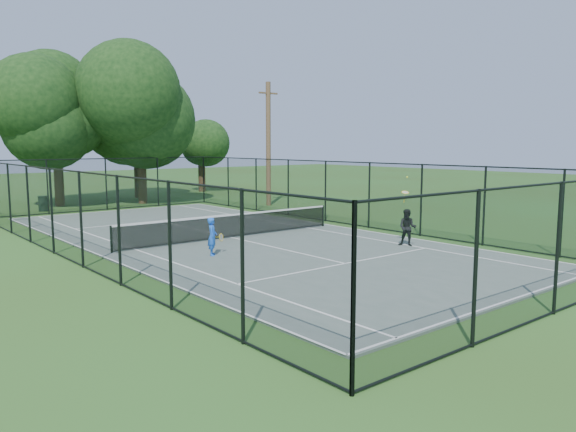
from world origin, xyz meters
TOP-DOWN VIEW (x-y plane):
  - ground at (0.00, 0.00)m, footprint 120.00×120.00m
  - tennis_court at (0.00, 0.00)m, footprint 11.00×24.00m
  - tennis_net at (0.00, 0.00)m, footprint 10.08×0.08m
  - fence at (0.00, 0.00)m, footprint 13.10×26.10m
  - tree_near_left at (-1.47, 16.77)m, footprint 6.36×6.36m
  - tree_near_mid at (3.19, 15.06)m, footprint 7.14×7.14m
  - tree_near_right at (4.62, 18.79)m, footprint 6.88×6.88m
  - tree_far_right at (10.88, 20.61)m, footprint 4.07×4.07m
  - trash_bin_right at (-3.04, 14.66)m, footprint 0.58×0.58m
  - utility_pole at (8.75, 9.00)m, footprint 1.40×0.30m
  - player_blue at (-2.52, -2.60)m, footprint 0.85×0.56m
  - player_black at (4.00, -5.64)m, footprint 0.97×0.96m

SIDE VIEW (x-z plane):
  - ground at x=0.00m, z-range 0.00..0.00m
  - tennis_court at x=0.00m, z-range 0.00..0.06m
  - trash_bin_right at x=-3.04m, z-range 0.01..0.88m
  - tennis_net at x=0.00m, z-range 0.10..1.05m
  - player_blue at x=-2.52m, z-range 0.06..1.35m
  - player_black at x=4.00m, z-range -0.52..2.02m
  - fence at x=0.00m, z-range 0.00..3.00m
  - tree_far_right at x=10.88m, z-range 0.63..6.01m
  - utility_pole at x=8.75m, z-range 0.06..7.62m
  - tree_near_left at x=-1.47m, z-range 0.95..9.25m
  - tree_near_mid at x=3.19m, z-range 1.09..10.42m
  - tree_near_right at x=4.62m, z-range 1.29..10.78m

